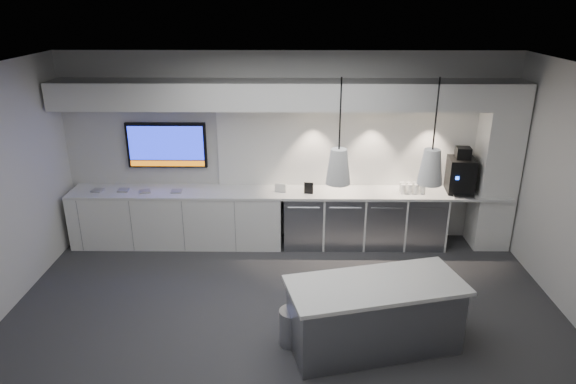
{
  "coord_description": "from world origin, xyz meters",
  "views": [
    {
      "loc": [
        0.1,
        -5.3,
        3.72
      ],
      "look_at": [
        0.02,
        1.1,
        1.29
      ],
      "focal_mm": 32.0,
      "sensor_mm": 36.0,
      "label": 1
    }
  ],
  "objects_px": {
    "bin": "(292,327)",
    "coffee_machine": "(461,174)",
    "wall_tv": "(167,145)",
    "island": "(374,315)"
  },
  "relations": [
    {
      "from": "wall_tv",
      "to": "bin",
      "type": "height_order",
      "value": "wall_tv"
    },
    {
      "from": "island",
      "to": "bin",
      "type": "height_order",
      "value": "island"
    },
    {
      "from": "wall_tv",
      "to": "island",
      "type": "bearing_deg",
      "value": -44.82
    },
    {
      "from": "island",
      "to": "bin",
      "type": "bearing_deg",
      "value": 162.87
    },
    {
      "from": "bin",
      "to": "coffee_machine",
      "type": "height_order",
      "value": "coffee_machine"
    },
    {
      "from": "bin",
      "to": "coffee_machine",
      "type": "relative_size",
      "value": 0.61
    },
    {
      "from": "wall_tv",
      "to": "island",
      "type": "xyz_separation_m",
      "value": [
        2.9,
        -2.88,
        -1.15
      ]
    },
    {
      "from": "bin",
      "to": "coffee_machine",
      "type": "xyz_separation_m",
      "value": [
        2.58,
        2.59,
        0.98
      ]
    },
    {
      "from": "wall_tv",
      "to": "island",
      "type": "distance_m",
      "value": 4.25
    },
    {
      "from": "island",
      "to": "bin",
      "type": "xyz_separation_m",
      "value": [
        -0.91,
        0.05,
        -0.2
      ]
    }
  ]
}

